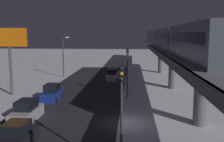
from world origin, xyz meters
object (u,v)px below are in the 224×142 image
object	(u,v)px
sedan_silver	(27,112)
sedan_blue	(52,93)
traffic_light_mid	(127,65)
traffic_light_near	(121,104)
commercial_billboard	(9,44)
sedan_silver_2	(112,75)
subway_train	(163,37)
sedan_black_2	(17,138)

from	to	relation	value
sedan_silver	sedan_blue	bearing A→B (deg)	-90.00
traffic_light_mid	traffic_light_near	bearing A→B (deg)	90.00
traffic_light_mid	commercial_billboard	bearing A→B (deg)	-0.39
sedan_silver_2	commercial_billboard	bearing A→B (deg)	-135.32
subway_train	traffic_light_mid	world-z (taller)	subway_train
sedan_silver	sedan_silver_2	bearing A→B (deg)	-105.84
subway_train	commercial_billboard	bearing A→B (deg)	42.60
sedan_blue	sedan_black_2	distance (m)	14.05
traffic_light_near	commercial_billboard	size ratio (longest dim) A/B	0.72
sedan_silver	traffic_light_near	world-z (taller)	traffic_light_near
sedan_blue	traffic_light_mid	distance (m)	10.13
subway_train	traffic_light_near	size ratio (longest dim) A/B	11.57
sedan_blue	sedan_black_2	xyz separation A→B (m)	(-1.80, 13.93, 0.01)
traffic_light_mid	subway_train	bearing A→B (deg)	-108.23
subway_train	sedan_silver_2	world-z (taller)	subway_train
sedan_silver_2	sedan_black_2	world-z (taller)	same
traffic_light_near	sedan_black_2	bearing A→B (deg)	-20.31
sedan_black_2	subway_train	bearing A→B (deg)	-111.29
sedan_silver	commercial_billboard	bearing A→B (deg)	-58.30
sedan_silver	commercial_billboard	distance (m)	13.29
traffic_light_near	commercial_billboard	bearing A→B (deg)	-50.63
sedan_silver	traffic_light_mid	xyz separation A→B (m)	(-9.30, -9.97, 3.40)
commercial_billboard	sedan_black_2	bearing A→B (deg)	116.43
subway_train	traffic_light_mid	size ratio (longest dim) A/B	11.57
sedan_silver_2	commercial_billboard	world-z (taller)	commercial_billboard
sedan_silver_2	traffic_light_mid	bearing A→B (deg)	-77.03
sedan_silver_2	sedan_black_2	distance (m)	29.00
subway_train	sedan_black_2	bearing A→B (deg)	68.71
subway_train	sedan_black_2	distance (m)	39.91
sedan_black_2	traffic_light_near	xyz separation A→B (m)	(-7.50, 2.78, 3.40)
sedan_blue	traffic_light_mid	world-z (taller)	traffic_light_mid
sedan_blue	sedan_silver	world-z (taller)	same
traffic_light_near	traffic_light_mid	size ratio (longest dim) A/B	1.00
sedan_black_2	sedan_blue	bearing A→B (deg)	-82.64
sedan_blue	commercial_billboard	distance (m)	8.95
sedan_black_2	traffic_light_mid	xyz separation A→B (m)	(-7.50, -16.04, 3.40)
sedan_black_2	traffic_light_mid	distance (m)	18.03
subway_train	sedan_blue	world-z (taller)	subway_train
sedan_black_2	traffic_light_near	size ratio (longest dim) A/B	0.65
sedan_silver_2	sedan_silver	bearing A→B (deg)	-105.84
subway_train	sedan_silver	bearing A→B (deg)	62.26
sedan_silver_2	commercial_billboard	xyz separation A→B (m)	(12.62, 12.49, 6.03)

